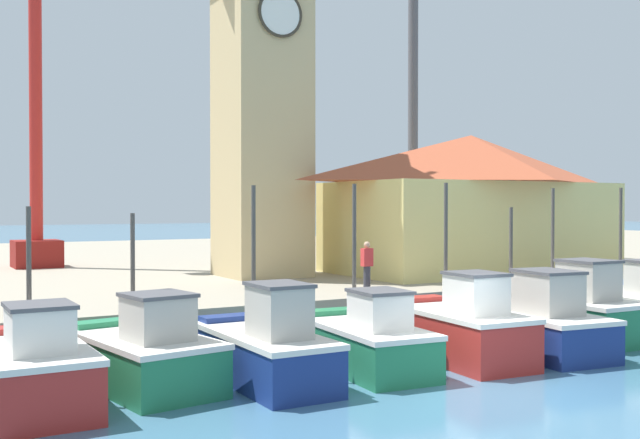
{
  "coord_description": "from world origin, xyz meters",
  "views": [
    {
      "loc": [
        -11.1,
        -12.08,
        3.94
      ],
      "look_at": [
        0.62,
        8.66,
        3.5
      ],
      "focal_mm": 42.0,
      "sensor_mm": 36.0,
      "label": 1
    }
  ],
  "objects_px": {
    "fishing_boat_left_outer": "(34,369)",
    "dock_worker_near_tower": "(367,266)",
    "fishing_boat_center": "(365,341)",
    "fishing_boat_far_right": "(636,308)",
    "port_crane_far": "(37,108)",
    "fishing_boat_mid_right": "(459,329)",
    "port_crane_near": "(413,107)",
    "fishing_boat_right_inner": "(528,323)",
    "fishing_boat_mid_left": "(265,349)",
    "warehouse_right": "(471,202)",
    "clock_tower": "(262,84)",
    "fishing_boat_left_inner": "(144,354)",
    "fishing_boat_right_outer": "(569,311)"
  },
  "relations": [
    {
      "from": "fishing_boat_mid_left",
      "to": "fishing_boat_far_right",
      "type": "bearing_deg",
      "value": 1.24
    },
    {
      "from": "fishing_boat_mid_right",
      "to": "dock_worker_near_tower",
      "type": "distance_m",
      "value": 4.99
    },
    {
      "from": "fishing_boat_far_right",
      "to": "warehouse_right",
      "type": "bearing_deg",
      "value": 83.02
    },
    {
      "from": "fishing_boat_center",
      "to": "clock_tower",
      "type": "xyz_separation_m",
      "value": [
        2.62,
        11.45,
        7.96
      ]
    },
    {
      "from": "port_crane_far",
      "to": "dock_worker_near_tower",
      "type": "bearing_deg",
      "value": -64.99
    },
    {
      "from": "warehouse_right",
      "to": "fishing_boat_right_outer",
      "type": "bearing_deg",
      "value": -113.07
    },
    {
      "from": "fishing_boat_left_inner",
      "to": "warehouse_right",
      "type": "height_order",
      "value": "warehouse_right"
    },
    {
      "from": "fishing_boat_mid_left",
      "to": "fishing_boat_right_outer",
      "type": "height_order",
      "value": "fishing_boat_right_outer"
    },
    {
      "from": "fishing_boat_center",
      "to": "fishing_boat_far_right",
      "type": "xyz_separation_m",
      "value": [
        10.11,
        0.25,
        0.09
      ]
    },
    {
      "from": "fishing_boat_left_inner",
      "to": "port_crane_near",
      "type": "xyz_separation_m",
      "value": [
        20.36,
        17.85,
        8.69
      ]
    },
    {
      "from": "fishing_boat_left_outer",
      "to": "fishing_boat_mid_right",
      "type": "height_order",
      "value": "fishing_boat_mid_right"
    },
    {
      "from": "fishing_boat_far_right",
      "to": "clock_tower",
      "type": "distance_m",
      "value": 15.61
    },
    {
      "from": "port_crane_far",
      "to": "dock_worker_near_tower",
      "type": "xyz_separation_m",
      "value": [
        7.32,
        -15.7,
        -6.23
      ]
    },
    {
      "from": "fishing_boat_far_right",
      "to": "warehouse_right",
      "type": "relative_size",
      "value": 0.44
    },
    {
      "from": "fishing_boat_left_inner",
      "to": "fishing_boat_far_right",
      "type": "bearing_deg",
      "value": -2.37
    },
    {
      "from": "fishing_boat_mid_right",
      "to": "warehouse_right",
      "type": "bearing_deg",
      "value": 47.83
    },
    {
      "from": "fishing_boat_far_right",
      "to": "warehouse_right",
      "type": "distance_m",
      "value": 9.6
    },
    {
      "from": "fishing_boat_left_outer",
      "to": "dock_worker_near_tower",
      "type": "relative_size",
      "value": 2.61
    },
    {
      "from": "warehouse_right",
      "to": "port_crane_near",
      "type": "relative_size",
      "value": 0.56
    },
    {
      "from": "fishing_boat_center",
      "to": "fishing_boat_right_inner",
      "type": "distance_m",
      "value": 5.14
    },
    {
      "from": "fishing_boat_mid_right",
      "to": "port_crane_far",
      "type": "distance_m",
      "value": 22.92
    },
    {
      "from": "fishing_boat_far_right",
      "to": "warehouse_right",
      "type": "height_order",
      "value": "warehouse_right"
    },
    {
      "from": "dock_worker_near_tower",
      "to": "fishing_boat_left_inner",
      "type": "bearing_deg",
      "value": -155.61
    },
    {
      "from": "fishing_boat_center",
      "to": "dock_worker_near_tower",
      "type": "bearing_deg",
      "value": 56.56
    },
    {
      "from": "fishing_boat_left_inner",
      "to": "fishing_boat_mid_right",
      "type": "distance_m",
      "value": 7.86
    },
    {
      "from": "fishing_boat_mid_left",
      "to": "fishing_boat_far_right",
      "type": "xyz_separation_m",
      "value": [
        12.77,
        0.28,
        0.02
      ]
    },
    {
      "from": "clock_tower",
      "to": "dock_worker_near_tower",
      "type": "bearing_deg",
      "value": -86.76
    },
    {
      "from": "clock_tower",
      "to": "port_crane_near",
      "type": "bearing_deg",
      "value": 29.97
    },
    {
      "from": "fishing_boat_left_inner",
      "to": "fishing_boat_right_outer",
      "type": "distance_m",
      "value": 12.67
    },
    {
      "from": "fishing_boat_left_outer",
      "to": "dock_worker_near_tower",
      "type": "bearing_deg",
      "value": 21.94
    },
    {
      "from": "fishing_boat_far_right",
      "to": "fishing_boat_mid_left",
      "type": "bearing_deg",
      "value": -178.76
    },
    {
      "from": "fishing_boat_mid_right",
      "to": "port_crane_near",
      "type": "distance_m",
      "value": 24.35
    },
    {
      "from": "fishing_boat_center",
      "to": "warehouse_right",
      "type": "relative_size",
      "value": 0.38
    },
    {
      "from": "fishing_boat_left_outer",
      "to": "dock_worker_near_tower",
      "type": "height_order",
      "value": "fishing_boat_left_outer"
    },
    {
      "from": "fishing_boat_mid_right",
      "to": "fishing_boat_far_right",
      "type": "distance_m",
      "value": 7.47
    },
    {
      "from": "fishing_boat_far_right",
      "to": "clock_tower",
      "type": "height_order",
      "value": "clock_tower"
    },
    {
      "from": "fishing_boat_right_inner",
      "to": "fishing_boat_left_outer",
      "type": "bearing_deg",
      "value": 177.69
    },
    {
      "from": "fishing_boat_left_outer",
      "to": "warehouse_right",
      "type": "height_order",
      "value": "warehouse_right"
    },
    {
      "from": "fishing_boat_right_inner",
      "to": "port_crane_far",
      "type": "xyz_separation_m",
      "value": [
        -9.45,
        20.42,
        7.53
      ]
    },
    {
      "from": "fishing_boat_center",
      "to": "fishing_boat_far_right",
      "type": "height_order",
      "value": "fishing_boat_far_right"
    },
    {
      "from": "fishing_boat_right_inner",
      "to": "dock_worker_near_tower",
      "type": "bearing_deg",
      "value": 114.26
    },
    {
      "from": "clock_tower",
      "to": "port_crane_far",
      "type": "bearing_deg",
      "value": 128.2
    },
    {
      "from": "dock_worker_near_tower",
      "to": "fishing_boat_far_right",
      "type": "bearing_deg",
      "value": -31.3
    },
    {
      "from": "fishing_boat_center",
      "to": "fishing_boat_right_outer",
      "type": "distance_m",
      "value": 7.58
    },
    {
      "from": "fishing_boat_mid_left",
      "to": "fishing_boat_right_outer",
      "type": "distance_m",
      "value": 10.23
    },
    {
      "from": "fishing_boat_mid_right",
      "to": "fishing_boat_right_inner",
      "type": "xyz_separation_m",
      "value": [
        2.48,
        0.11,
        -0.06
      ]
    },
    {
      "from": "fishing_boat_right_inner",
      "to": "dock_worker_near_tower",
      "type": "xyz_separation_m",
      "value": [
        -2.13,
        4.72,
        1.3
      ]
    },
    {
      "from": "warehouse_right",
      "to": "port_crane_far",
      "type": "xyz_separation_m",
      "value": [
        -15.52,
        11.08,
        4.17
      ]
    },
    {
      "from": "fishing_boat_left_outer",
      "to": "fishing_boat_far_right",
      "type": "height_order",
      "value": "fishing_boat_far_right"
    },
    {
      "from": "fishing_boat_right_outer",
      "to": "clock_tower",
      "type": "distance_m",
      "value": 14.27
    }
  ]
}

